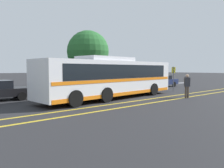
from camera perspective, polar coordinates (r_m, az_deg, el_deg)
The scene contains 11 objects.
ground_plane at distance 16.66m, azimuth 0.10°, elevation -3.66°, with size 220.00×220.00×0.00m, color #262628.
lane_strip_0 at distance 15.00m, azimuth 5.49°, elevation -4.52°, with size 0.20×31.96×0.01m, color gold.
lane_strip_1 at distance 14.16m, azimuth 9.20°, elevation -5.06°, with size 0.20×31.96×0.01m, color gold.
curb_strip at distance 21.25m, azimuth -10.15°, elevation -1.86°, with size 39.96×0.36×0.15m, color #99999E.
transit_bus at distance 16.44m, azimuth -0.04°, elevation 1.83°, with size 12.43×3.64×3.09m.
parked_car_2 at distance 19.83m, azimuth -8.98°, elevation -0.38°, with size 4.89×2.00×1.42m.
parked_car_3 at distance 23.02m, azimuth 2.75°, elevation 0.28°, with size 4.00×2.11×1.46m.
parked_car_4 at distance 27.51m, azimuth 12.77°, elevation 0.78°, with size 4.67×2.01×1.42m.
pedestrian_0 at distance 17.49m, azimuth 19.01°, elevation -0.10°, with size 0.45×0.45×1.80m.
bus_stop_sign at distance 22.09m, azimuth 15.75°, elevation 2.07°, with size 0.07×0.40×2.43m.
tree_0 at distance 25.98m, azimuth -6.28°, elevation 8.41°, with size 4.89×4.89×6.68m.
Camera 1 is at (-10.75, -12.53, 2.22)m, focal length 35.00 mm.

